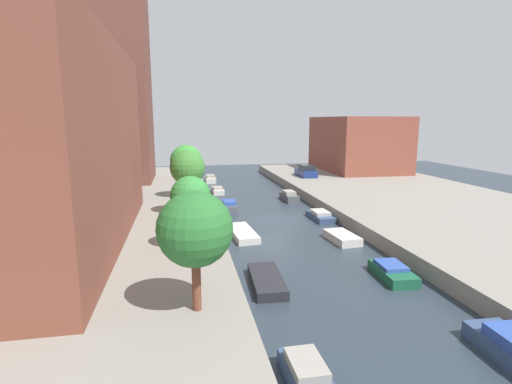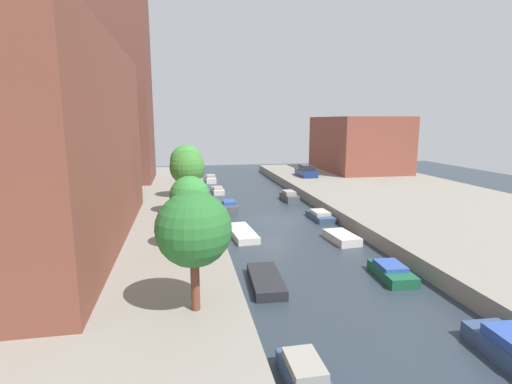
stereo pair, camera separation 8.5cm
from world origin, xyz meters
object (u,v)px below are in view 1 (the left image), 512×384
moored_boat_right_2 (342,237)px  moored_boat_right_4 (289,196)px  moored_boat_left_2 (242,233)px  moored_boat_right_1 (392,272)px  moored_boat_left_5 (210,179)px  street_tree_0 (195,230)px  moored_boat_left_4 (218,190)px  moored_boat_right_3 (320,216)px  street_tree_2 (187,168)px  apartment_block_near (10,144)px  moored_boat_left_1 (267,281)px  apartment_tower_far (105,88)px  moored_boat_left_3 (229,206)px  moored_boat_left_0 (308,377)px  low_block_right (357,144)px  street_tree_1 (190,196)px  street_tree_3 (186,161)px  parked_car (306,171)px

moored_boat_right_2 → moored_boat_right_4: 14.20m
moored_boat_left_2 → moored_boat_right_4: bearing=60.0°
moored_boat_right_1 → moored_boat_right_2: (-0.08, 6.54, -0.05)m
moored_boat_left_5 → moored_boat_right_1: moored_boat_left_5 is taller
street_tree_0 → moored_boat_left_4: size_ratio=1.37×
moored_boat_right_2 → moored_boat_right_3: 6.21m
street_tree_2 → apartment_block_near: bearing=-148.4°
moored_boat_left_1 → moored_boat_right_1: (6.79, -0.33, 0.08)m
apartment_tower_far → moored_boat_left_3: (12.75, -14.01, -11.61)m
moored_boat_left_1 → moored_boat_left_4: bearing=90.2°
apartment_block_near → moored_boat_left_0: size_ratio=7.29×
moored_boat_left_0 → moored_boat_left_1: moored_boat_left_0 is taller
moored_boat_left_1 → moored_boat_right_4: 21.52m
low_block_right → street_tree_1: 40.76m
moored_boat_left_5 → moored_boat_left_0: bearing=-90.1°
moored_boat_left_1 → moored_boat_left_5: bearing=90.6°
moored_boat_left_4 → moored_boat_left_2: bearing=-89.4°
moored_boat_left_3 → moored_boat_right_4: bearing=24.6°
street_tree_3 → moored_boat_right_3: 13.57m
street_tree_0 → moored_boat_left_0: street_tree_0 is taller
street_tree_3 → moored_boat_left_5: bearing=77.6°
street_tree_0 → moored_boat_right_4: 26.77m
moored_boat_right_3 → apartment_tower_far: bearing=136.5°
apartment_tower_far → street_tree_2: apartment_tower_far is taller
moored_boat_left_3 → moored_boat_left_2: bearing=-90.4°
apartment_block_near → moored_boat_right_3: bearing=16.7°
apartment_tower_far → moored_boat_right_2: apartment_tower_far is taller
moored_boat_left_5 → moored_boat_right_2: size_ratio=0.97×
moored_boat_left_1 → moored_boat_left_5: moored_boat_left_5 is taller
street_tree_0 → apartment_tower_far: bearing=104.2°
street_tree_1 → moored_boat_right_4: (10.49, 16.83, -3.63)m
moored_boat_left_2 → street_tree_3: bearing=109.7°
street_tree_2 → moored_boat_left_2: bearing=-43.3°
street_tree_0 → moored_boat_right_3: bearing=56.0°
moored_boat_left_1 → moored_boat_right_4: (6.84, 20.40, 0.19)m
moored_boat_left_1 → moored_boat_right_1: 6.80m
apartment_tower_far → moored_boat_left_0: 42.66m
street_tree_0 → moored_boat_right_4: (10.49, 24.34, -3.79)m
apartment_block_near → street_tree_3: 16.59m
street_tree_3 → moored_boat_left_2: 11.88m
street_tree_0 → low_block_right: bearing=57.7°
moored_boat_left_1 → moored_boat_right_1: size_ratio=1.27×
parked_car → apartment_tower_far: bearing=178.6°
street_tree_0 → moored_boat_right_3: street_tree_0 is taller
moored_boat_right_3 → moored_boat_left_3: bearing=145.5°
street_tree_1 → moored_boat_right_1: (10.43, -3.90, -3.75)m
low_block_right → moored_boat_right_2: bearing=-116.5°
moored_boat_left_2 → moored_boat_right_1: bearing=-53.4°
street_tree_1 → moored_boat_left_2: (3.74, 5.13, -3.84)m
moored_boat_right_2 → moored_boat_right_3: moored_boat_right_3 is taller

